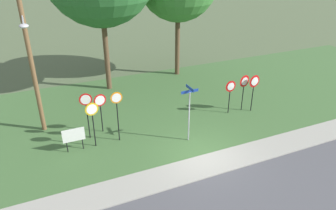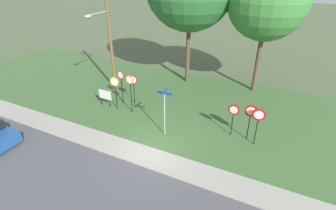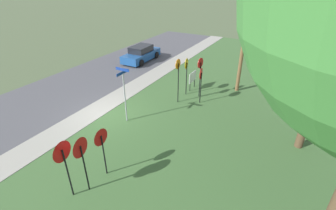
{
  "view_description": "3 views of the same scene",
  "coord_description": "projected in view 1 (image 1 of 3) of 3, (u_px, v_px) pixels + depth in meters",
  "views": [
    {
      "loc": [
        -6.82,
        -11.29,
        9.31
      ],
      "look_at": [
        -0.55,
        2.95,
        1.59
      ],
      "focal_mm": 34.19,
      "sensor_mm": 36.0,
      "label": 1
    },
    {
      "loc": [
        6.17,
        -10.34,
        9.26
      ],
      "look_at": [
        -0.73,
        3.49,
        1.0
      ],
      "focal_mm": 27.71,
      "sensor_mm": 36.0,
      "label": 2
    },
    {
      "loc": [
        9.09,
        9.2,
        7.32
      ],
      "look_at": [
        -0.88,
        3.67,
        1.16
      ],
      "focal_mm": 26.24,
      "sensor_mm": 36.0,
      "label": 3
    }
  ],
  "objects": [
    {
      "name": "ground_plane",
      "position": [
        202.0,
        156.0,
        15.85
      ],
      "size": [
        160.0,
        160.0,
        0.0
      ],
      "primitive_type": "plane",
      "color": "#4C5B3D"
    },
    {
      "name": "notice_board",
      "position": [
        74.0,
        136.0,
        15.86
      ],
      "size": [
        1.1,
        0.05,
        1.25
      ],
      "rotation": [
        0.0,
        0.0,
        0.0
      ],
      "color": "black",
      "rests_on": "grass_median"
    },
    {
      "name": "yield_sign_far_left",
      "position": [
        254.0,
        85.0,
        19.33
      ],
      "size": [
        0.78,
        0.12,
        2.39
      ],
      "rotation": [
        0.0,
        0.0,
        0.08
      ],
      "color": "black",
      "rests_on": "grass_median"
    },
    {
      "name": "yield_sign_near_left",
      "position": [
        244.0,
        85.0,
        19.44
      ],
      "size": [
        0.75,
        0.14,
        2.35
      ],
      "rotation": [
        0.0,
        0.0,
        0.15
      ],
      "color": "black",
      "rests_on": "grass_median"
    },
    {
      "name": "grass_median",
      "position": [
        157.0,
        106.0,
        20.77
      ],
      "size": [
        44.0,
        12.0,
        0.04
      ],
      "primitive_type": "cube",
      "color": "#3D6033",
      "rests_on": "ground_plane"
    },
    {
      "name": "street_name_post",
      "position": [
        189.0,
        109.0,
        16.3
      ],
      "size": [
        0.96,
        0.82,
        3.08
      ],
      "rotation": [
        0.0,
        0.0,
        0.01
      ],
      "color": "#9EA0A8",
      "rests_on": "grass_median"
    },
    {
      "name": "stop_sign_far_center",
      "position": [
        86.0,
        107.0,
        16.44
      ],
      "size": [
        0.66,
        0.12,
        2.63
      ],
      "rotation": [
        0.0,
        0.0,
        -0.12
      ],
      "color": "black",
      "rests_on": "grass_median"
    },
    {
      "name": "stop_sign_near_right",
      "position": [
        100.0,
        105.0,
        17.15
      ],
      "size": [
        0.69,
        0.13,
        2.28
      ],
      "rotation": [
        0.0,
        0.0,
        0.15
      ],
      "color": "black",
      "rests_on": "grass_median"
    },
    {
      "name": "stop_sign_far_left",
      "position": [
        117.0,
        107.0,
        16.18
      ],
      "size": [
        0.61,
        0.09,
        2.82
      ],
      "rotation": [
        0.0,
        0.0,
        -0.02
      ],
      "color": "black",
      "rests_on": "grass_median"
    },
    {
      "name": "utility_pole",
      "position": [
        29.0,
        49.0,
        15.86
      ],
      "size": [
        2.1,
        2.54,
        8.77
      ],
      "color": "brown",
      "rests_on": "grass_median"
    },
    {
      "name": "sidewalk_strip",
      "position": [
        210.0,
        164.0,
        15.19
      ],
      "size": [
        44.0,
        1.6,
        0.06
      ],
      "primitive_type": "cube",
      "color": "#99968C",
      "rests_on": "ground_plane"
    },
    {
      "name": "yield_sign_near_right",
      "position": [
        230.0,
        90.0,
        19.17
      ],
      "size": [
        0.7,
        0.1,
        2.14
      ],
      "rotation": [
        0.0,
        0.0,
        -0.0
      ],
      "color": "black",
      "rests_on": "grass_median"
    },
    {
      "name": "stop_sign_near_left",
      "position": [
        92.0,
        115.0,
        15.78
      ],
      "size": [
        0.67,
        0.13,
        2.49
      ],
      "rotation": [
        0.0,
        0.0,
        0.15
      ],
      "color": "black",
      "rests_on": "grass_median"
    }
  ]
}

